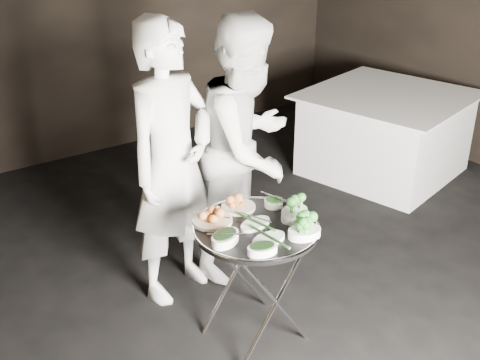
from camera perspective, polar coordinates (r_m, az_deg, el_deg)
tray_stand at (r=3.38m, az=1.48°, el=-9.29°), size 0.49×0.41×0.72m
serving_tray at (r=3.21m, az=1.54°, el=-4.58°), size 0.68×0.68×0.04m
potato_plate_a at (r=3.23m, az=-2.65°, el=-3.48°), size 0.23×0.23×0.08m
potato_plate_b at (r=3.37m, az=-0.15°, el=-2.25°), size 0.20×0.20×0.07m
greens_bowl at (r=3.40m, az=3.21°, el=-2.05°), size 0.11×0.11×0.06m
asparagus_plate_a at (r=3.20m, az=1.46°, el=-4.08°), size 0.21×0.15×0.04m
asparagus_plate_b at (r=3.07m, az=2.74°, el=-5.51°), size 0.21×0.13×0.04m
spinach_bowl_a at (r=3.05m, az=-1.41°, el=-5.41°), size 0.21×0.17×0.07m
spinach_bowl_b at (r=2.97m, az=2.13°, el=-6.48°), size 0.18×0.14×0.06m
broccoli_bowl_a at (r=3.28m, az=5.17°, el=-3.08°), size 0.22×0.20×0.08m
broccoli_bowl_b at (r=3.12m, az=6.14°, el=-4.82°), size 0.20×0.16×0.07m
serving_utensils at (r=3.23m, az=1.07°, el=-3.04°), size 0.59×0.44×0.01m
waiter_left at (r=3.59m, az=-6.48°, el=1.46°), size 0.73×0.58×1.75m
waiter_right at (r=3.87m, az=0.78°, el=3.12°), size 1.02×0.92×1.71m
dining_table at (r=5.57m, az=13.57°, el=4.32°), size 1.30×1.30×0.74m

